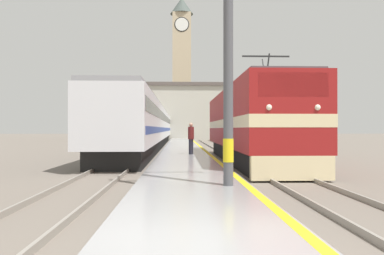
{
  "coord_description": "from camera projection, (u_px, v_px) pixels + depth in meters",
  "views": [
    {
      "loc": [
        -0.36,
        -4.83,
        1.78
      ],
      "look_at": [
        0.83,
        29.29,
        1.9
      ],
      "focal_mm": 35.0,
      "sensor_mm": 36.0,
      "label": 1
    }
  ],
  "objects": [
    {
      "name": "locomotive_train",
      "position": [
        249.0,
        124.0,
        19.81
      ],
      "size": [
        2.92,
        15.55,
        4.91
      ],
      "color": "black",
      "rests_on": "ground"
    },
    {
      "name": "clock_tower",
      "position": [
        182.0,
        64.0,
        67.37
      ],
      "size": [
        4.1,
        4.1,
        25.42
      ],
      "color": "tan",
      "rests_on": "ground"
    },
    {
      "name": "station_building",
      "position": [
        184.0,
        113.0,
        60.23
      ],
      "size": [
        26.73,
        9.87,
        8.74
      ],
      "color": "#B7B2A3",
      "rests_on": "ground"
    },
    {
      "name": "person_on_platform",
      "position": [
        191.0,
        138.0,
        21.3
      ],
      "size": [
        0.34,
        0.34,
        1.8
      ],
      "color": "#23232D",
      "rests_on": "platform"
    },
    {
      "name": "platform",
      "position": [
        183.0,
        149.0,
        29.82
      ],
      "size": [
        3.06,
        140.0,
        0.33
      ],
      "color": "#999999",
      "rests_on": "ground"
    },
    {
      "name": "catenary_mast",
      "position": [
        232.0,
        22.0,
        9.57
      ],
      "size": [
        2.76,
        0.27,
        8.37
      ],
      "color": "#4C4C51",
      "rests_on": "platform"
    },
    {
      "name": "passenger_train",
      "position": [
        151.0,
        126.0,
        37.08
      ],
      "size": [
        2.92,
        45.68,
        3.82
      ],
      "color": "black",
      "rests_on": "ground"
    },
    {
      "name": "rail_track_far",
      "position": [
        144.0,
        151.0,
        29.71
      ],
      "size": [
        2.84,
        140.0,
        0.16
      ],
      "color": "#70665B",
      "rests_on": "ground"
    },
    {
      "name": "rail_track_near",
      "position": [
        225.0,
        151.0,
        29.94
      ],
      "size": [
        2.83,
        140.0,
        0.16
      ],
      "color": "#70665B",
      "rests_on": "ground"
    },
    {
      "name": "ground_plane",
      "position": [
        183.0,
        148.0,
        34.82
      ],
      "size": [
        200.0,
        200.0,
        0.0
      ],
      "primitive_type": "plane",
      "color": "#70665B"
    }
  ]
}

